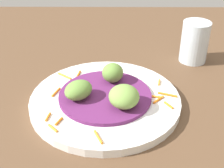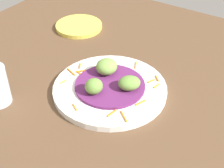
% 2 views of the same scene
% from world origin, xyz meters
% --- Properties ---
extents(table_surface, '(1.10, 1.10, 0.02)m').
position_xyz_m(table_surface, '(0.00, 0.00, 0.01)').
color(table_surface, brown).
rests_on(table_surface, ground).
extents(main_plate, '(0.28, 0.28, 0.02)m').
position_xyz_m(main_plate, '(-0.01, 0.02, 0.03)').
color(main_plate, white).
rests_on(main_plate, table_surface).
extents(cabbage_bed, '(0.17, 0.17, 0.01)m').
position_xyz_m(cabbage_bed, '(-0.01, 0.02, 0.04)').
color(cabbage_bed, '#60235B').
rests_on(cabbage_bed, main_plate).
extents(carrot_garnish, '(0.24, 0.23, 0.00)m').
position_xyz_m(carrot_garnish, '(-0.01, 0.02, 0.04)').
color(carrot_garnish, orange).
rests_on(carrot_garnish, main_plate).
extents(guac_scoop_left, '(0.07, 0.07, 0.03)m').
position_xyz_m(guac_scoop_left, '(-0.02, 0.07, 0.06)').
color(guac_scoop_left, olive).
rests_on(guac_scoop_left, cabbage_bed).
extents(guac_scoop_center, '(0.06, 0.06, 0.04)m').
position_xyz_m(guac_scoop_center, '(-0.04, -0.01, 0.06)').
color(guac_scoop_center, '#759E47').
rests_on(guac_scoop_center, cabbage_bed).
extents(guac_scoop_right, '(0.05, 0.05, 0.04)m').
position_xyz_m(guac_scoop_right, '(0.04, 0.01, 0.06)').
color(guac_scoop_right, olive).
rests_on(guac_scoop_right, cabbage_bed).
extents(side_plate_small, '(0.15, 0.15, 0.01)m').
position_xyz_m(side_plate_small, '(-0.22, -0.24, 0.03)').
color(side_plate_small, '#E0CC4C').
rests_on(side_plate_small, table_surface).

